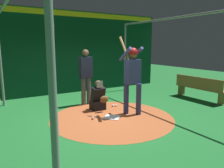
# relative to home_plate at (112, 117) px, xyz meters

# --- Properties ---
(ground_plane) EXTENTS (25.24, 25.24, 0.00)m
(ground_plane) POSITION_rel_home_plate_xyz_m (0.00, 0.00, -0.01)
(ground_plane) COLOR #1E6B2D
(dirt_circle) EXTENTS (3.40, 3.40, 0.01)m
(dirt_circle) POSITION_rel_home_plate_xyz_m (0.00, 0.00, -0.01)
(dirt_circle) COLOR #AD562D
(dirt_circle) RESTS_ON ground
(home_plate) EXTENTS (0.59, 0.59, 0.01)m
(home_plate) POSITION_rel_home_plate_xyz_m (0.00, 0.00, 0.00)
(home_plate) COLOR white
(home_plate) RESTS_ON dirt_circle
(batter) EXTENTS (0.68, 0.49, 2.24)m
(batter) POSITION_rel_home_plate_xyz_m (0.02, 0.67, 1.17)
(batter) COLOR navy
(batter) RESTS_ON ground
(catcher) EXTENTS (0.58, 0.40, 0.93)m
(catcher) POSITION_rel_home_plate_xyz_m (-0.86, 0.03, 0.35)
(catcher) COLOR black
(catcher) RESTS_ON ground
(umpire) EXTENTS (0.23, 0.49, 1.85)m
(umpire) POSITION_rel_home_plate_xyz_m (-1.66, -0.02, 1.04)
(umpire) COLOR #4C4C51
(umpire) RESTS_ON ground
(back_wall) EXTENTS (0.23, 9.24, 3.38)m
(back_wall) POSITION_rel_home_plate_xyz_m (-3.78, 0.00, 1.69)
(back_wall) COLOR #0C3D26
(back_wall) RESTS_ON ground
(cage_frame) EXTENTS (5.91, 4.97, 2.89)m
(cage_frame) POSITION_rel_home_plate_xyz_m (0.00, 0.00, 2.04)
(cage_frame) COLOR gray
(cage_frame) RESTS_ON ground
(bench) EXTENTS (1.97, 0.36, 0.85)m
(bench) POSITION_rel_home_plate_xyz_m (-0.08, 3.82, 0.44)
(bench) COLOR olive
(bench) RESTS_ON ground
(baseball_0) EXTENTS (0.07, 0.07, 0.07)m
(baseball_0) POSITION_rel_home_plate_xyz_m (-0.90, 0.59, 0.03)
(baseball_0) COLOR white
(baseball_0) RESTS_ON dirt_circle
(baseball_1) EXTENTS (0.07, 0.07, 0.07)m
(baseball_1) POSITION_rel_home_plate_xyz_m (-0.84, 0.66, 0.03)
(baseball_1) COLOR white
(baseball_1) RESTS_ON dirt_circle
(baseball_2) EXTENTS (0.07, 0.07, 0.07)m
(baseball_2) POSITION_rel_home_plate_xyz_m (-0.14, -0.52, 0.03)
(baseball_2) COLOR white
(baseball_2) RESTS_ON dirt_circle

